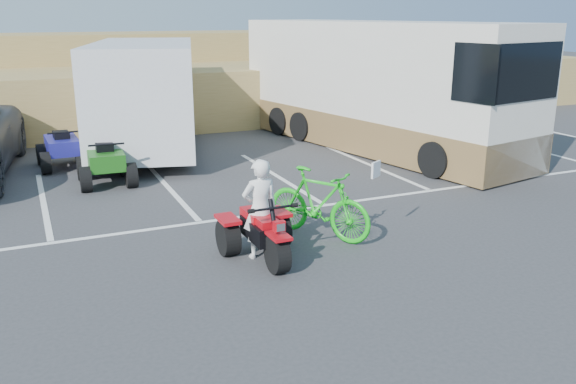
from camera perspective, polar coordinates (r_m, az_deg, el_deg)
name	(u,v)px	position (r m, az deg, el deg)	size (l,w,h in m)	color
ground	(242,269)	(9.72, -4.28, -7.16)	(100.00, 100.00, 0.00)	#353537
parking_stripes	(217,195)	(13.61, -6.63, -0.24)	(28.00, 5.16, 0.01)	white
grass_embankment	(102,81)	(24.20, -17.02, 9.90)	(40.00, 8.50, 3.10)	olive
red_trike_atv	(264,260)	(10.03, -2.25, -6.35)	(1.21, 1.61, 1.05)	#B70A12
rider	(260,209)	(9.87, -2.64, -1.59)	(0.61, 0.40, 1.66)	white
green_dirt_bike	(319,203)	(10.84, 2.88, -1.06)	(0.59, 2.09, 1.26)	#14BF19
cargo_trailer	(146,94)	(17.95, -13.18, 8.94)	(4.28, 7.09, 3.09)	silver
rv_motorhome	(375,95)	(18.30, 8.14, 9.00)	(4.44, 10.31, 3.60)	silver
quad_atv_blue	(65,167)	(16.97, -20.17, 2.19)	(1.21, 1.61, 1.05)	navy
quad_atv_green	(107,183)	(15.04, -16.54, 0.78)	(1.25, 1.67, 1.09)	#1A5C15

